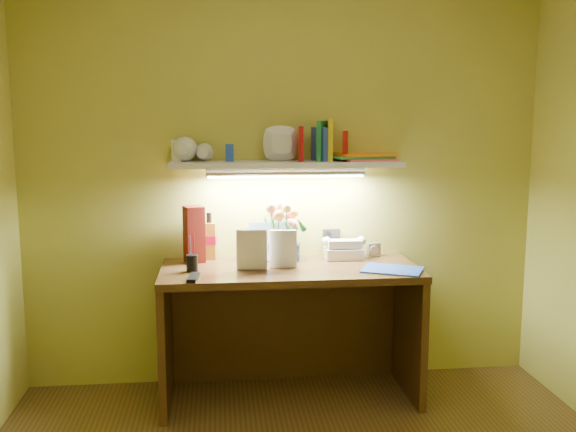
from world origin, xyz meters
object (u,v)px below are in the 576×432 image
object	(u,v)px
flower_bouquet	(283,232)
telephone	(344,248)
whisky_bottle	(209,236)
desk_clock	(373,250)
desk	(290,333)

from	to	relation	value
flower_bouquet	telephone	xyz separation A→B (m)	(0.35, 0.00, -0.10)
flower_bouquet	whisky_bottle	size ratio (longest dim) A/B	1.23
flower_bouquet	desk_clock	distance (m)	0.55
whisky_bottle	desk_clock	bearing A→B (deg)	-1.66
desk	flower_bouquet	bearing A→B (deg)	95.39
telephone	flower_bouquet	bearing A→B (deg)	-177.99
flower_bouquet	desk_clock	bearing A→B (deg)	4.87
desk_clock	whisky_bottle	xyz separation A→B (m)	(-0.96, 0.03, 0.10)
flower_bouquet	whisky_bottle	distance (m)	0.43
desk_clock	whisky_bottle	distance (m)	0.96
telephone	desk_clock	bearing A→B (deg)	14.73
desk	telephone	world-z (taller)	telephone
whisky_bottle	telephone	bearing A→B (deg)	-5.25
flower_bouquet	desk	bearing A→B (deg)	-84.61
desk	whisky_bottle	xyz separation A→B (m)	(-0.44, 0.25, 0.51)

